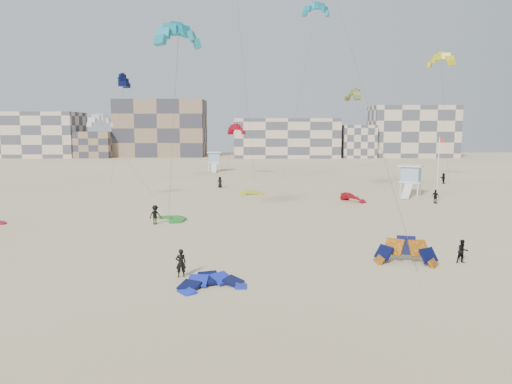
{
  "coord_description": "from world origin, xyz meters",
  "views": [
    {
      "loc": [
        1.32,
        -27.25,
        9.23
      ],
      "look_at": [
        1.14,
        6.0,
        4.93
      ],
      "focal_mm": 35.0,
      "sensor_mm": 36.0,
      "label": 1
    }
  ],
  "objects_px": {
    "kite_ground_blue": "(213,288)",
    "kitesurfer_main": "(181,263)",
    "lifeguard_tower_near": "(411,181)",
    "kite_ground_orange": "(406,264)"
  },
  "relations": [
    {
      "from": "kite_ground_blue",
      "to": "kitesurfer_main",
      "type": "distance_m",
      "value": 3.12
    },
    {
      "from": "kite_ground_blue",
      "to": "kitesurfer_main",
      "type": "height_order",
      "value": "kitesurfer_main"
    },
    {
      "from": "kitesurfer_main",
      "to": "lifeguard_tower_near",
      "type": "relative_size",
      "value": 0.29
    },
    {
      "from": "kite_ground_orange",
      "to": "lifeguard_tower_near",
      "type": "xyz_separation_m",
      "value": [
        10.65,
        34.3,
        2.07
      ]
    },
    {
      "from": "kite_ground_orange",
      "to": "kite_ground_blue",
      "type": "bearing_deg",
      "value": -142.89
    },
    {
      "from": "kite_ground_orange",
      "to": "kitesurfer_main",
      "type": "relative_size",
      "value": 2.42
    },
    {
      "from": "kitesurfer_main",
      "to": "kite_ground_blue",
      "type": "bearing_deg",
      "value": 119.47
    },
    {
      "from": "kitesurfer_main",
      "to": "lifeguard_tower_near",
      "type": "bearing_deg",
      "value": -141.04
    },
    {
      "from": "lifeguard_tower_near",
      "to": "kite_ground_blue",
      "type": "bearing_deg",
      "value": -94.22
    },
    {
      "from": "kite_ground_orange",
      "to": "kitesurfer_main",
      "type": "xyz_separation_m",
      "value": [
        -14.89,
        -3.16,
        0.89
      ]
    }
  ]
}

